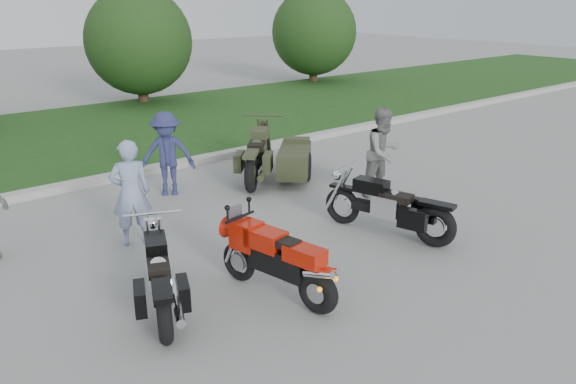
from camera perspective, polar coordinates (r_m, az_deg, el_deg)
ground at (r=7.65m, az=2.96°, el=-9.25°), size 80.00×80.00×0.00m
curb at (r=12.38m, az=-16.03°, el=1.73°), size 60.00×0.30×0.15m
grass_strip at (r=16.17m, az=-22.06°, el=5.07°), size 60.00×8.00×0.14m
tree_mid_right at (r=20.38m, az=-14.93°, el=14.57°), size 3.60×3.60×4.00m
tree_far_right at (r=24.83m, az=2.65°, el=15.91°), size 3.60×3.60×4.00m
sportbike_red at (r=7.09m, az=-0.98°, el=-6.85°), size 0.58×1.87×0.90m
cruiser_left at (r=7.00m, az=-12.86°, el=-8.73°), size 0.97×2.01×0.82m
cruiser_right at (r=9.06m, az=10.57°, el=-1.76°), size 0.81×2.24×0.88m
cruiser_sidecar at (r=11.63m, az=-0.93°, el=3.38°), size 2.17×2.30×0.99m
person_stripe at (r=8.82m, az=-15.69°, el=-0.10°), size 0.70×0.57×1.66m
person_grey at (r=10.80m, az=9.68°, el=3.99°), size 0.87×0.70×1.71m
person_denim at (r=10.94m, az=-12.18°, el=3.80°), size 1.20×1.09×1.62m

